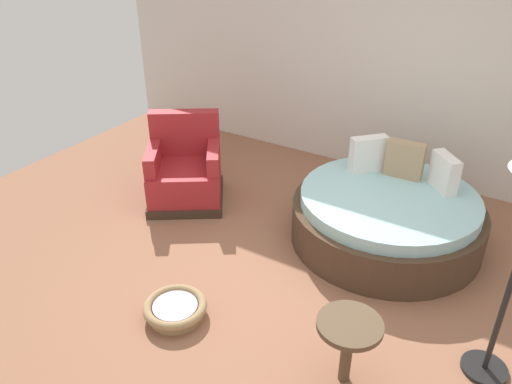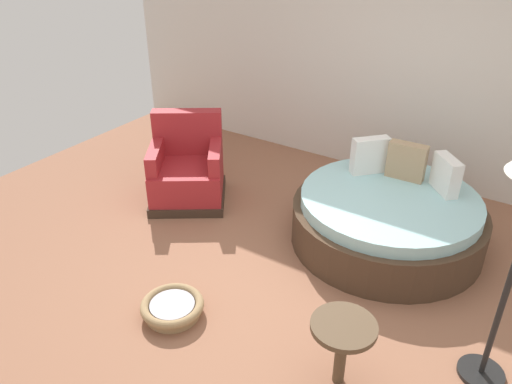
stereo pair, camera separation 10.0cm
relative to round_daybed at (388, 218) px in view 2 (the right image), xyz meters
The scene contains 6 objects.
ground_plane 1.14m from the round_daybed, 111.82° to the right, with size 8.00×8.00×0.02m, color #936047.
back_wall 2.03m from the round_daybed, 105.40° to the left, with size 8.00×0.12×3.15m, color silver.
round_daybed is the anchor object (origin of this frame).
red_armchair 2.20m from the round_daybed, 169.76° to the right, with size 1.11×1.11×0.94m.
pet_basket 2.20m from the round_daybed, 118.67° to the right, with size 0.51×0.51×0.13m.
side_table 1.82m from the round_daybed, 79.25° to the right, with size 0.44×0.44×0.52m.
Camera 2 is at (1.60, -3.09, 2.86)m, focal length 35.39 mm.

